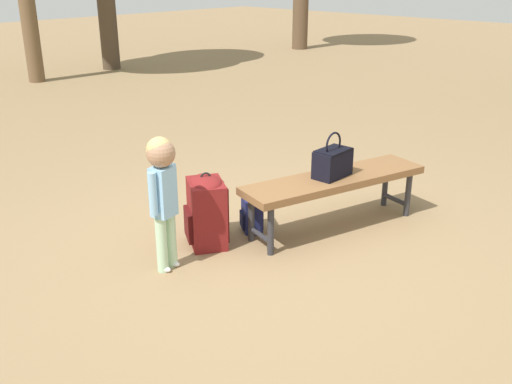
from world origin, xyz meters
name	(u,v)px	position (x,y,z in m)	size (l,w,h in m)	color
ground_plane	(261,251)	(0.00, 0.00, 0.00)	(40.00, 40.00, 0.00)	#8C704C
park_bench	(335,183)	(-0.72, 0.14, 0.39)	(1.65, 0.80, 0.45)	brown
handbag	(333,162)	(-0.70, 0.12, 0.58)	(0.32, 0.19, 0.37)	black
child_standing	(162,183)	(0.66, -0.30, 0.65)	(0.26, 0.20, 0.97)	#B2D8B2
backpack_large	(206,209)	(0.20, -0.38, 0.29)	(0.40, 0.43, 0.59)	maroon
backpack_small	(252,212)	(-0.22, -0.31, 0.16)	(0.23, 0.24, 0.33)	#191E4C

